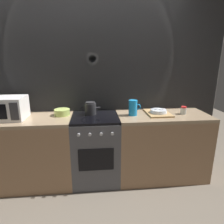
{
  "coord_description": "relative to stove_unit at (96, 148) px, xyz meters",
  "views": [
    {
      "loc": [
        -0.01,
        -2.37,
        1.61
      ],
      "look_at": [
        0.22,
        0.0,
        0.95
      ],
      "focal_mm": 30.89,
      "sensor_mm": 36.0,
      "label": 1
    }
  ],
  "objects": [
    {
      "name": "microwave",
      "position": [
        -1.07,
        -0.01,
        0.59
      ],
      "size": [
        0.46,
        0.35,
        0.27
      ],
      "color": "white",
      "rests_on": "counter_left"
    },
    {
      "name": "dish_pile",
      "position": [
        0.84,
        0.03,
        0.47
      ],
      "size": [
        0.3,
        0.4,
        0.07
      ],
      "color": "tan",
      "rests_on": "counter_right"
    },
    {
      "name": "mixing_bowl",
      "position": [
        -0.42,
        0.09,
        0.49
      ],
      "size": [
        0.2,
        0.2,
        0.08
      ],
      "primitive_type": "cylinder",
      "color": "#B7D166",
      "rests_on": "counter_left"
    },
    {
      "name": "ground_plane",
      "position": [
        0.0,
        0.0,
        -0.45
      ],
      "size": [
        8.0,
        8.0,
        0.0
      ],
      "primitive_type": "plane",
      "color": "#6B6054"
    },
    {
      "name": "pitcher",
      "position": [
        0.49,
        0.0,
        0.55
      ],
      "size": [
        0.16,
        0.11,
        0.2
      ],
      "color": "#198CD8",
      "rests_on": "counter_right"
    },
    {
      "name": "back_wall",
      "position": [
        0.0,
        0.32,
        0.75
      ],
      "size": [
        3.6,
        0.05,
        2.4
      ],
      "color": "gray",
      "rests_on": "ground_plane"
    },
    {
      "name": "stove_unit",
      "position": [
        0.0,
        0.0,
        0.0
      ],
      "size": [
        0.6,
        0.63,
        0.9
      ],
      "color": "#4C4C51",
      "rests_on": "ground_plane"
    },
    {
      "name": "counter_left",
      "position": [
        -0.9,
        0.0,
        0.0
      ],
      "size": [
        1.2,
        0.6,
        0.9
      ],
      "color": "#997251",
      "rests_on": "ground_plane"
    },
    {
      "name": "spice_jar",
      "position": [
        1.17,
        -0.01,
        0.5
      ],
      "size": [
        0.08,
        0.08,
        0.1
      ],
      "color": "silver",
      "rests_on": "counter_right"
    },
    {
      "name": "counter_right",
      "position": [
        0.9,
        0.0,
        0.0
      ],
      "size": [
        1.2,
        0.6,
        0.9
      ],
      "color": "#997251",
      "rests_on": "ground_plane"
    },
    {
      "name": "kettle",
      "position": [
        -0.05,
        0.09,
        0.53
      ],
      "size": [
        0.28,
        0.15,
        0.17
      ],
      "color": "#262628",
      "rests_on": "stove_unit"
    }
  ]
}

